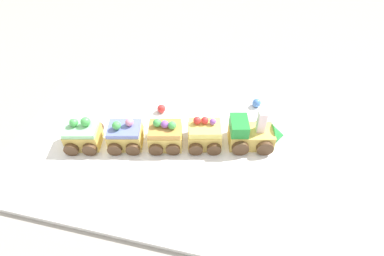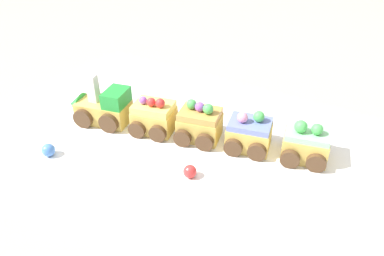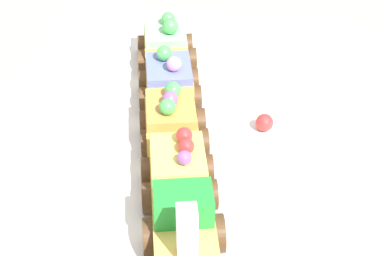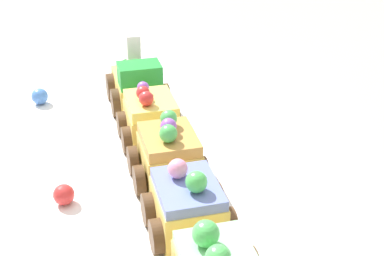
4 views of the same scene
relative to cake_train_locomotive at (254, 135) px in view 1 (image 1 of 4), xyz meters
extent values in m
plane|color=gray|center=(-0.17, -0.05, -0.04)|extent=(10.00, 10.00, 0.00)
cube|color=white|center=(-0.17, -0.05, -0.03)|extent=(0.76, 0.47, 0.01)
cube|color=#E0BC56|center=(-0.01, 0.00, -0.01)|extent=(0.11, 0.08, 0.04)
cube|color=green|center=(-0.04, -0.01, 0.03)|extent=(0.05, 0.06, 0.03)
cone|color=green|center=(0.05, 0.01, 0.00)|extent=(0.04, 0.06, 0.05)
cube|color=white|center=(0.01, 0.00, 0.02)|extent=(0.02, 0.02, 0.02)
cube|color=white|center=(0.01, 0.00, 0.04)|extent=(0.02, 0.02, 0.02)
cube|color=white|center=(0.01, 0.00, 0.06)|extent=(0.02, 0.02, 0.02)
cylinder|color=#4C331E|center=(0.03, -0.03, -0.01)|extent=(0.04, 0.02, 0.04)
cylinder|color=#4C331E|center=(0.01, 0.04, -0.01)|extent=(0.04, 0.02, 0.04)
cylinder|color=#4C331E|center=(-0.03, -0.04, -0.01)|extent=(0.04, 0.02, 0.04)
cylinder|color=#4C331E|center=(-0.04, 0.03, -0.01)|extent=(0.04, 0.02, 0.04)
cube|color=#E0BC56|center=(-0.11, -0.03, -0.01)|extent=(0.09, 0.07, 0.04)
cube|color=#EFE066|center=(-0.11, -0.03, 0.02)|extent=(0.08, 0.07, 0.01)
sphere|color=red|center=(-0.13, -0.02, 0.04)|extent=(0.02, 0.02, 0.02)
sphere|color=red|center=(-0.11, -0.02, 0.04)|extent=(0.02, 0.02, 0.02)
sphere|color=#9956C6|center=(-0.09, -0.02, 0.04)|extent=(0.02, 0.02, 0.01)
cylinder|color=#4C331E|center=(-0.08, -0.05, -0.01)|extent=(0.03, 0.02, 0.03)
cylinder|color=#4C331E|center=(-0.10, 0.01, -0.01)|extent=(0.03, 0.02, 0.03)
cylinder|color=#4C331E|center=(-0.12, -0.06, -0.01)|extent=(0.03, 0.02, 0.03)
cylinder|color=#4C331E|center=(-0.14, 0.00, -0.01)|extent=(0.03, 0.02, 0.03)
cube|color=#E0BC56|center=(-0.20, -0.05, -0.01)|extent=(0.09, 0.07, 0.04)
cube|color=#CC9347|center=(-0.20, -0.05, 0.02)|extent=(0.08, 0.07, 0.01)
sphere|color=#4CBC56|center=(-0.21, -0.05, 0.04)|extent=(0.02, 0.02, 0.02)
sphere|color=#9956C6|center=(-0.20, -0.05, 0.04)|extent=(0.02, 0.02, 0.02)
sphere|color=#4CBC56|center=(-0.18, -0.05, 0.04)|extent=(0.02, 0.02, 0.02)
cylinder|color=#4C331E|center=(-0.17, -0.07, -0.01)|extent=(0.03, 0.02, 0.03)
cylinder|color=#4C331E|center=(-0.19, -0.01, -0.01)|extent=(0.03, 0.02, 0.03)
cylinder|color=#4C331E|center=(-0.21, -0.08, -0.01)|extent=(0.03, 0.02, 0.03)
cylinder|color=#4C331E|center=(-0.23, -0.02, -0.01)|extent=(0.03, 0.02, 0.03)
cube|color=#E0BC56|center=(-0.29, -0.07, -0.01)|extent=(0.09, 0.07, 0.04)
cube|color=#6B7AC6|center=(-0.29, -0.07, 0.02)|extent=(0.08, 0.07, 0.01)
sphere|color=#4CBC56|center=(-0.30, -0.07, 0.03)|extent=(0.02, 0.02, 0.02)
sphere|color=pink|center=(-0.28, -0.06, 0.03)|extent=(0.02, 0.02, 0.02)
cylinder|color=#4C331E|center=(-0.26, -0.10, -0.01)|extent=(0.03, 0.02, 0.03)
cylinder|color=#4C331E|center=(-0.28, -0.03, -0.01)|extent=(0.03, 0.02, 0.03)
cylinder|color=#4C331E|center=(-0.30, -0.10, -0.01)|extent=(0.03, 0.02, 0.03)
cylinder|color=#4C331E|center=(-0.32, -0.04, -0.01)|extent=(0.03, 0.02, 0.03)
cube|color=#E0BC56|center=(-0.38, -0.09, -0.01)|extent=(0.09, 0.07, 0.04)
cube|color=#93DBA3|center=(-0.38, -0.09, 0.02)|extent=(0.08, 0.07, 0.01)
sphere|color=#4CBC56|center=(-0.40, -0.09, 0.03)|extent=(0.02, 0.02, 0.02)
sphere|color=#4CBC56|center=(-0.37, -0.08, 0.04)|extent=(0.03, 0.03, 0.02)
cylinder|color=#4C331E|center=(-0.35, -0.12, -0.01)|extent=(0.03, 0.02, 0.03)
cylinder|color=#4C331E|center=(-0.37, -0.05, -0.01)|extent=(0.03, 0.02, 0.03)
cylinder|color=#4C331E|center=(-0.39, -0.13, -0.01)|extent=(0.03, 0.02, 0.03)
cylinder|color=#4C331E|center=(-0.41, -0.06, -0.01)|extent=(0.03, 0.02, 0.03)
sphere|color=#4C84E0|center=(0.00, 0.14, -0.02)|extent=(0.02, 0.02, 0.02)
sphere|color=red|center=(-0.24, 0.06, -0.02)|extent=(0.02, 0.02, 0.02)
camera|label=1|loc=(-0.03, -0.50, 0.49)|focal=28.00mm
camera|label=2|loc=(-0.48, 0.46, 0.37)|focal=35.00mm
camera|label=3|loc=(0.39, 0.06, 0.44)|focal=60.00mm
camera|label=4|loc=(-0.69, -0.06, 0.30)|focal=50.00mm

